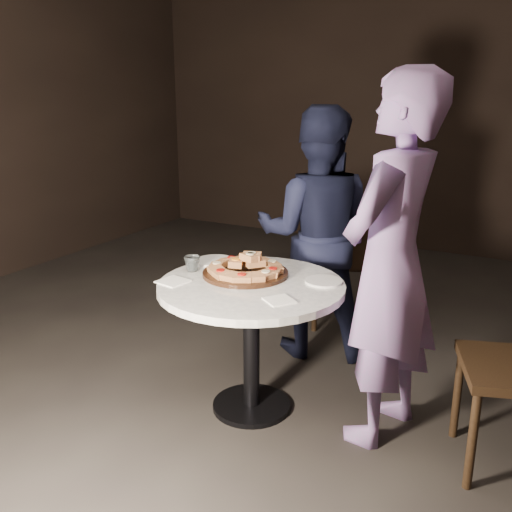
# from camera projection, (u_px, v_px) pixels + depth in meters

# --- Properties ---
(floor) EXTENTS (7.00, 7.00, 0.00)m
(floor) POSITION_uv_depth(u_px,v_px,m) (248.00, 396.00, 3.19)
(floor) COLOR black
(floor) RESTS_ON ground
(table) EXTENTS (1.25, 1.25, 0.71)m
(table) POSITION_uv_depth(u_px,v_px,m) (251.00, 308.00, 2.91)
(table) COLOR black
(table) RESTS_ON ground
(serving_board) EXTENTS (0.58, 0.58, 0.02)m
(serving_board) POSITION_uv_depth(u_px,v_px,m) (245.00, 273.00, 2.99)
(serving_board) COLOR black
(serving_board) RESTS_ON table
(focaccia_pile) EXTENTS (0.40, 0.40, 0.11)m
(focaccia_pile) POSITION_uv_depth(u_px,v_px,m) (246.00, 266.00, 2.99)
(focaccia_pile) COLOR #A96E41
(focaccia_pile) RESTS_ON serving_board
(plate_left) EXTENTS (0.25, 0.25, 0.01)m
(plate_left) POSITION_uv_depth(u_px,v_px,m) (215.00, 261.00, 3.22)
(plate_left) COLOR white
(plate_left) RESTS_ON table
(plate_right) EXTENTS (0.20, 0.20, 0.01)m
(plate_right) POSITION_uv_depth(u_px,v_px,m) (324.00, 281.00, 2.88)
(plate_right) COLOR white
(plate_right) RESTS_ON table
(water_glass) EXTENTS (0.10, 0.10, 0.08)m
(water_glass) POSITION_uv_depth(u_px,v_px,m) (192.00, 264.00, 3.05)
(water_glass) COLOR silver
(water_glass) RESTS_ON table
(napkin_near) EXTENTS (0.16, 0.16, 0.01)m
(napkin_near) POSITION_uv_depth(u_px,v_px,m) (173.00, 281.00, 2.89)
(napkin_near) COLOR white
(napkin_near) RESTS_ON table
(napkin_far) EXTENTS (0.17, 0.17, 0.01)m
(napkin_far) POSITION_uv_depth(u_px,v_px,m) (279.00, 300.00, 2.64)
(napkin_far) COLOR white
(napkin_far) RESTS_ON table
(chair_far) EXTENTS (0.59, 0.60, 0.96)m
(chair_far) POSITION_uv_depth(u_px,v_px,m) (344.00, 253.00, 3.96)
(chair_far) COLOR black
(chair_far) RESTS_ON ground
(diner_navy) EXTENTS (0.91, 0.80, 1.56)m
(diner_navy) POSITION_uv_depth(u_px,v_px,m) (316.00, 234.00, 3.55)
(diner_navy) COLOR black
(diner_navy) RESTS_ON ground
(diner_teal) EXTENTS (0.53, 0.71, 1.75)m
(diner_teal) POSITION_uv_depth(u_px,v_px,m) (391.00, 264.00, 2.63)
(diner_teal) COLOR slate
(diner_teal) RESTS_ON ground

